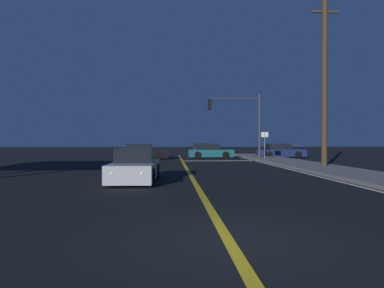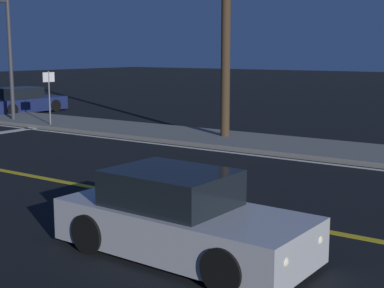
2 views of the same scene
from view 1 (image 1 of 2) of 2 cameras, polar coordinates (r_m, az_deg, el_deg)
The scene contains 13 objects.
ground_plane at distance 5.97m, azimuth 6.12°, elevation -15.70°, with size 160.00×160.00×0.00m, color black.
sidewalk_right at distance 19.65m, azimuth 22.63°, elevation -4.09°, with size 3.20×42.94×0.15m, color slate.
lane_line_center at distance 17.67m, azimuth -0.43°, elevation -4.79°, with size 0.20×40.55×0.01m, color gold.
lane_line_edge_right at distance 18.92m, azimuth 17.58°, elevation -4.46°, with size 0.16×40.55×0.01m, color silver.
stop_bar at distance 28.33m, azimuth 4.57°, elevation -2.74°, with size 6.09×0.50×0.01m, color silver.
car_far_approaching_silver at distance 14.37m, azimuth -9.31°, elevation -3.75°, with size 1.90×4.19×1.34m.
car_lead_oncoming_teal at distance 32.96m, azimuth 2.94°, elevation -1.27°, with size 4.27×2.01×1.34m.
car_mid_block_charcoal at distance 39.45m, azimuth 1.31°, elevation -0.95°, with size 1.91×4.40×1.34m.
car_following_oncoming_black at distance 31.08m, azimuth -8.13°, elevation -1.38°, with size 4.68×2.06×1.34m.
car_side_waiting_navy at distance 34.75m, azimuth 14.23°, elevation -1.19°, with size 4.56×1.82×1.34m.
traffic_signal_near_right at distance 30.99m, azimuth 7.93°, elevation 4.68°, with size 4.64×0.28×5.72m.
utility_pole_right at distance 22.03m, azimuth 20.83°, elevation 10.43°, with size 1.85×0.33×10.52m.
street_sign_corner at distance 28.52m, azimuth 11.78°, elevation 0.47°, with size 0.56×0.10×2.37m.
Camera 1 is at (-0.97, -5.64, 1.68)m, focal length 32.66 mm.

